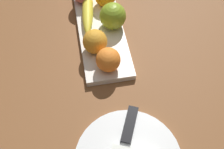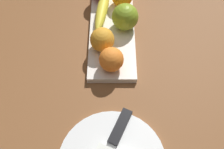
% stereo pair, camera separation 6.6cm
% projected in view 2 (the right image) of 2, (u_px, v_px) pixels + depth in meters
% --- Properties ---
extents(ground_plane, '(2.40, 2.40, 0.00)m').
position_uv_depth(ground_plane, '(118.00, 26.00, 0.82)').
color(ground_plane, brown).
extents(fruit_tray, '(0.38, 0.13, 0.02)m').
position_uv_depth(fruit_tray, '(112.00, 26.00, 0.81)').
color(fruit_tray, white).
rests_on(fruit_tray, ground_plane).
extents(apple, '(0.08, 0.08, 0.08)m').
position_uv_depth(apple, '(125.00, 17.00, 0.76)').
color(apple, '#81A226').
rests_on(apple, fruit_tray).
extents(banana, '(0.20, 0.06, 0.03)m').
position_uv_depth(banana, '(103.00, 7.00, 0.81)').
color(banana, yellow).
rests_on(banana, fruit_tray).
extents(orange_near_banana, '(0.06, 0.06, 0.06)m').
position_uv_depth(orange_near_banana, '(111.00, 59.00, 0.69)').
color(orange_near_banana, orange).
rests_on(orange_near_banana, fruit_tray).
extents(orange_center, '(0.07, 0.07, 0.07)m').
position_uv_depth(orange_center, '(102.00, 40.00, 0.72)').
color(orange_center, orange).
rests_on(orange_center, fruit_tray).
extents(knife, '(0.17, 0.09, 0.01)m').
position_uv_depth(knife, '(118.00, 133.00, 0.61)').
color(knife, silver).
rests_on(knife, dinner_plate).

